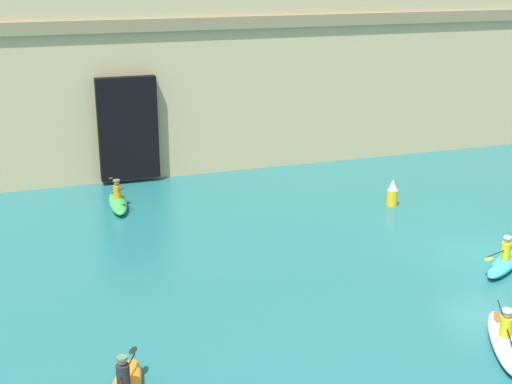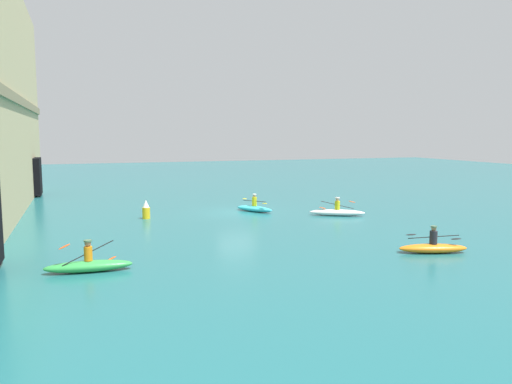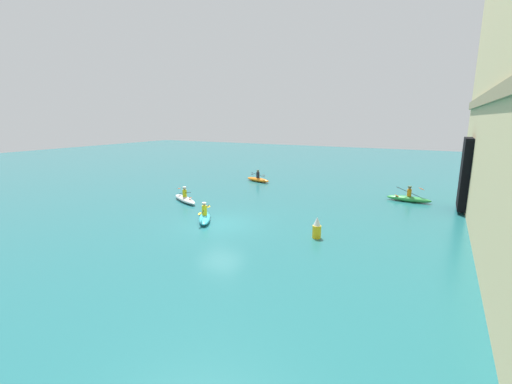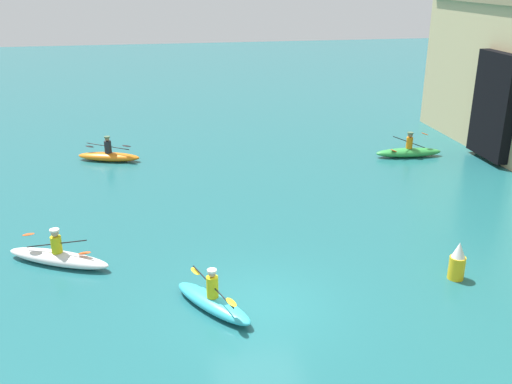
{
  "view_description": "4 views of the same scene",
  "coord_description": "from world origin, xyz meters",
  "views": [
    {
      "loc": [
        -15.28,
        -19.63,
        10.1
      ],
      "look_at": [
        -7.78,
        2.38,
        2.48
      ],
      "focal_mm": 50.0,
      "sensor_mm": 36.0,
      "label": 1
    },
    {
      "loc": [
        -30.91,
        9.73,
        5.17
      ],
      "look_at": [
        -8.65,
        1.75,
        2.39
      ],
      "focal_mm": 35.0,
      "sensor_mm": 36.0,
      "label": 2
    },
    {
      "loc": [
        16.43,
        11.35,
        6.29
      ],
      "look_at": [
        -5.32,
        -0.45,
        0.93
      ],
      "focal_mm": 24.0,
      "sensor_mm": 36.0,
      "label": 3
    },
    {
      "loc": [
        12.9,
        -2.41,
        8.37
      ],
      "look_at": [
        -5.67,
        0.95,
        1.03
      ],
      "focal_mm": 40.0,
      "sensor_mm": 36.0,
      "label": 4
    }
  ],
  "objects": [
    {
      "name": "kayak_orange",
      "position": [
        -13.53,
        -4.68,
        0.25
      ],
      "size": [
        1.59,
        3.06,
        1.19
      ],
      "rotation": [
        0.0,
        0.0,
        4.4
      ],
      "color": "orange",
      "rests_on": "ground"
    },
    {
      "name": "kayak_green",
      "position": [
        -11.61,
        9.49,
        0.26
      ],
      "size": [
        0.95,
        3.25,
        1.21
      ],
      "rotation": [
        0.0,
        0.0,
        1.5
      ],
      "color": "green",
      "rests_on": "ground"
    },
    {
      "name": "kayak_cyan",
      "position": [
        -0.04,
        -1.23,
        0.25
      ],
      "size": [
        2.69,
        2.15,
        1.19
      ],
      "rotation": [
        0.0,
        0.0,
        0.61
      ],
      "color": "#33B2C6",
      "rests_on": "ground"
    },
    {
      "name": "ground_plane",
      "position": [
        0.0,
        0.0,
        0.0
      ],
      "size": [
        120.0,
        120.0,
        0.0
      ],
      "primitive_type": "plane",
      "color": "#1E6066"
    },
    {
      "name": "kayak_white",
      "position": [
        -3.37,
        -5.6,
        0.24
      ],
      "size": [
        2.23,
        3.4,
        1.17
      ],
      "rotation": [
        0.0,
        0.0,
        4.23
      ],
      "color": "white",
      "rests_on": "ground"
    },
    {
      "name": "marker_buoy",
      "position": [
        -0.41,
        5.91,
        0.54
      ],
      "size": [
        0.46,
        0.46,
        1.16
      ],
      "color": "yellow",
      "rests_on": "ground"
    }
  ]
}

